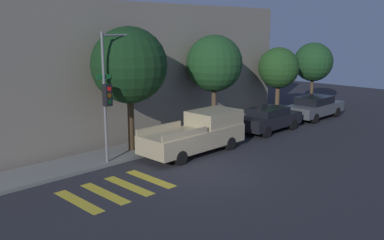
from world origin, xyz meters
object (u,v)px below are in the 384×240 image
sedan_middle (315,107)px  tree_midblock (214,64)px  traffic_light_pole (113,81)px  tree_near_corner (129,65)px  tree_far_end (279,68)px  sedan_near_corner (269,119)px  pickup_truck (198,133)px  tree_behind_truck (313,62)px

sedan_middle → tree_midblock: tree_midblock is taller
traffic_light_pole → tree_near_corner: size_ratio=0.96×
tree_midblock → tree_far_end: (6.27, -0.00, -0.64)m
sedan_near_corner → tree_near_corner: bearing=165.3°
pickup_truck → tree_far_end: tree_far_end is taller
tree_near_corner → tree_far_end: 12.06m
traffic_light_pole → sedan_near_corner: traffic_light_pole is taller
tree_far_end → tree_behind_truck: bearing=0.0°
sedan_near_corner → tree_far_end: (3.98, 2.12, 2.46)m
sedan_middle → tree_near_corner: (-13.17, 2.12, 3.33)m
sedan_middle → tree_far_end: (-1.14, 2.12, 2.44)m
sedan_middle → tree_behind_truck: 4.68m
tree_midblock → tree_behind_truck: 10.71m
sedan_near_corner → sedan_middle: sedan_middle is taller
pickup_truck → traffic_light_pole: bearing=161.5°
sedan_middle → tree_behind_truck: bearing=32.8°
pickup_truck → sedan_near_corner: pickup_truck is taller
tree_midblock → tree_behind_truck: size_ratio=1.14×
pickup_truck → tree_behind_truck: bearing=8.5°
sedan_near_corner → tree_midblock: size_ratio=0.78×
tree_midblock → tree_near_corner: bearing=180.0°
pickup_truck → sedan_middle: size_ratio=1.16×
sedan_middle → tree_near_corner: size_ratio=0.78×
tree_far_end → tree_near_corner: bearing=180.0°
sedan_middle → tree_midblock: (-7.41, 2.12, 3.08)m
traffic_light_pole → tree_far_end: size_ratio=1.23×
traffic_light_pole → pickup_truck: bearing=-18.5°
tree_behind_truck → pickup_truck: bearing=-171.5°
pickup_truck → tree_behind_truck: tree_behind_truck is taller
tree_behind_truck → tree_far_end: bearing=-180.0°
sedan_middle → tree_far_end: bearing=118.4°
sedan_middle → pickup_truck: bearing=180.0°
sedan_near_corner → tree_near_corner: 8.98m
pickup_truck → tree_near_corner: tree_near_corner is taller
sedan_middle → tree_far_end: size_ratio=1.00×
pickup_truck → tree_far_end: 10.21m
tree_near_corner → tree_far_end: (12.03, -0.00, -0.89)m
pickup_truck → sedan_middle: 10.87m
traffic_light_pole → sedan_middle: traffic_light_pole is taller
sedan_middle → tree_midblock: 8.30m
sedan_near_corner → tree_near_corner: (-8.05, 2.12, 3.35)m
pickup_truck → tree_midblock: tree_midblock is taller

